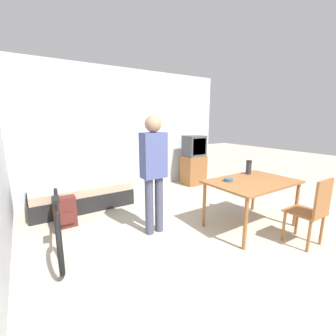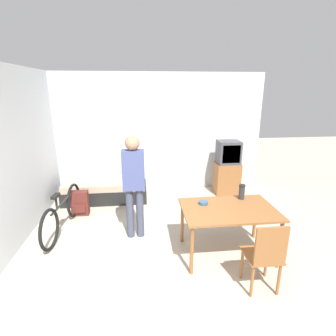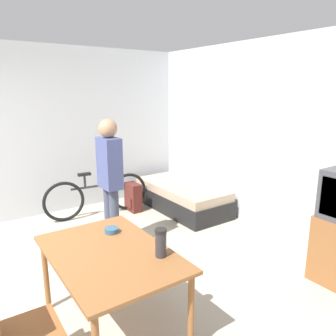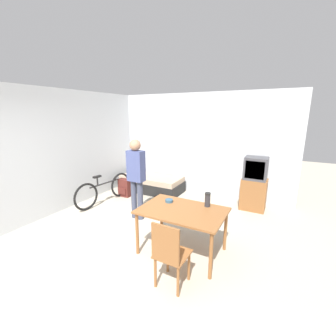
% 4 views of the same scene
% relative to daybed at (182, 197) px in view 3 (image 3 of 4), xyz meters
% --- Properties ---
extents(wall_back, '(5.24, 0.06, 2.70)m').
position_rel_daybed_xyz_m(wall_back, '(1.02, 0.52, 1.13)').
color(wall_back, silver).
rests_on(wall_back, ground_plane).
extents(wall_left, '(0.06, 4.75, 2.70)m').
position_rel_daybed_xyz_m(wall_left, '(-1.13, -1.38, 1.13)').
color(wall_left, silver).
rests_on(wall_left, ground_plane).
extents(daybed, '(1.77, 0.83, 0.44)m').
position_rel_daybed_xyz_m(daybed, '(0.00, 0.00, 0.00)').
color(daybed, black).
rests_on(daybed, ground_plane).
extents(dining_table, '(1.31, 0.88, 0.73)m').
position_rel_daybed_xyz_m(dining_table, '(1.99, -2.25, 0.44)').
color(dining_table, brown).
rests_on(dining_table, ground_plane).
extents(wooden_chair, '(0.41, 0.41, 0.92)m').
position_rel_daybed_xyz_m(wooden_chair, '(2.18, -3.03, 0.30)').
color(wooden_chair, brown).
rests_on(wooden_chair, ground_plane).
extents(bicycle, '(0.23, 1.71, 0.74)m').
position_rel_daybed_xyz_m(bicycle, '(-0.56, -1.30, 0.12)').
color(bicycle, black).
rests_on(bicycle, ground_plane).
extents(person_standing, '(0.34, 0.23, 1.68)m').
position_rel_daybed_xyz_m(person_standing, '(0.66, -1.61, 0.77)').
color(person_standing, '#3D4256').
rests_on(person_standing, ground_plane).
extents(thermos_flask, '(0.09, 0.09, 0.23)m').
position_rel_daybed_xyz_m(thermos_flask, '(2.29, -1.94, 0.64)').
color(thermos_flask, '#2D2D33').
rests_on(thermos_flask, dining_table).
extents(mate_bowl, '(0.13, 0.13, 0.05)m').
position_rel_daybed_xyz_m(mate_bowl, '(1.67, -2.07, 0.54)').
color(mate_bowl, '#335670').
rests_on(mate_bowl, dining_table).
extents(backpack, '(0.32, 0.20, 0.48)m').
position_rel_daybed_xyz_m(backpack, '(-0.40, -0.73, 0.02)').
color(backpack, '#56231E').
rests_on(backpack, ground_plane).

